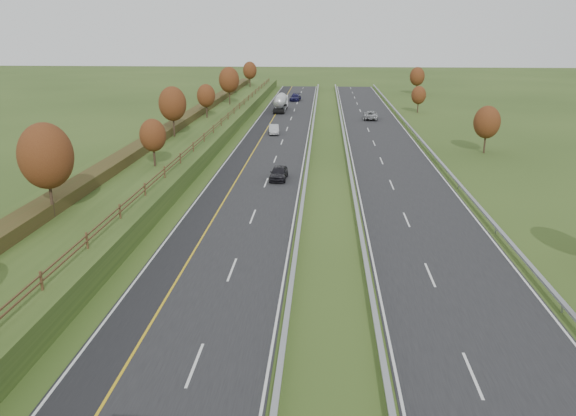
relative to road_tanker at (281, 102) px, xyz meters
name	(u,v)px	position (x,y,z in m)	size (l,w,h in m)	color
ground	(326,167)	(9.59, -50.72, -1.86)	(400.00, 400.00, 0.00)	#2E4418
near_carriageway	(267,158)	(1.59, -45.72, -1.84)	(10.50, 200.00, 0.04)	black
far_carriageway	(390,159)	(18.09, -45.72, -1.84)	(10.50, 200.00, 0.04)	black
hard_shoulder	(239,157)	(-2.16, -45.72, -1.84)	(3.00, 200.00, 0.04)	black
lane_markings	(314,158)	(8.00, -45.84, -1.81)	(26.75, 200.00, 0.01)	silver
embankment_left	(171,149)	(-11.41, -45.72, -0.86)	(12.00, 200.00, 2.00)	#2E4418
hedge_left	(156,138)	(-13.41, -45.72, 0.69)	(2.20, 180.00, 1.10)	#383716
fence_left	(203,137)	(-6.91, -46.13, 0.87)	(0.12, 189.06, 1.20)	#422B19
median_barrier_near	(309,154)	(7.29, -45.72, -1.25)	(0.32, 200.00, 0.71)	#93969B
median_barrier_far	(347,154)	(12.39, -45.72, -1.25)	(0.32, 200.00, 0.71)	#93969B
outer_barrier_far	(435,156)	(23.89, -45.72, -1.25)	(0.32, 200.00, 0.71)	#93969B
trees_left	(164,113)	(-11.05, -49.09, 4.51)	(6.64, 164.30, 7.66)	#2D2116
trees_far	(449,101)	(31.39, -16.51, 2.38)	(8.45, 118.60, 7.12)	#2D2116
road_tanker	(281,102)	(0.00, 0.00, 0.00)	(2.40, 11.22, 3.46)	silver
car_dark_near	(279,173)	(4.17, -57.18, -1.04)	(1.84, 4.59, 1.56)	black
car_silver_mid	(274,129)	(0.97, -27.66, -1.07)	(1.59, 4.55, 1.50)	#A6A7AB
car_small_far	(295,97)	(2.19, 17.80, -1.01)	(2.27, 5.58, 1.62)	#14123B
car_oncoming	(371,115)	(18.11, -10.69, -1.03)	(2.62, 5.67, 1.58)	#999A9E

